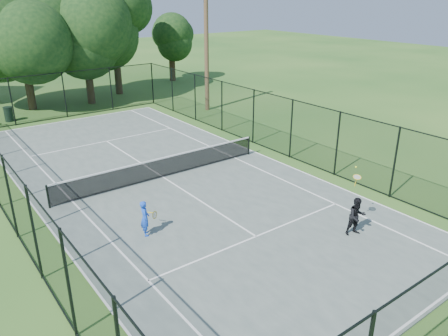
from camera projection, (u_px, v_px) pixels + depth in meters
ground at (163, 179)px, 19.66m from camera, size 120.00×120.00×0.00m
tennis_court at (163, 178)px, 19.65m from camera, size 11.00×24.00×0.06m
tennis_net at (163, 167)px, 19.44m from camera, size 10.08×0.08×0.95m
fence at (162, 147)px, 19.10m from camera, size 13.10×26.10×3.00m
tree_near_left at (20, 30)px, 29.27m from camera, size 6.76×6.76×8.82m
tree_near_mid at (85, 43)px, 31.28m from camera, size 5.49×5.49×7.19m
tree_near_right at (113, 26)px, 34.04m from camera, size 6.11×6.11×8.43m
tree_far_right at (171, 45)px, 40.19m from camera, size 4.02×4.02×5.32m
trash_bin_right at (9, 114)px, 28.18m from camera, size 0.58×0.58×0.95m
utility_pole at (206, 49)px, 29.57m from camera, size 1.40×0.30×8.33m
player_blue at (145, 218)px, 14.78m from camera, size 0.80×0.54×1.27m
player_black at (357, 216)px, 14.79m from camera, size 0.87×0.97×2.23m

